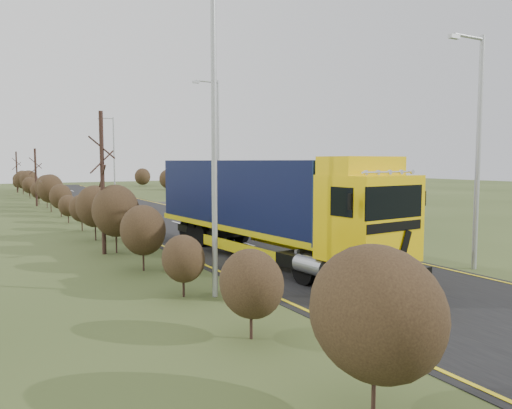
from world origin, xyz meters
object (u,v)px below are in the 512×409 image
object	(u,v)px
car_red_hatchback	(248,206)
car_blue_sedan	(216,198)
lorry	(265,202)
speed_sign	(225,195)
streetlight_near	(477,143)

from	to	relation	value
car_red_hatchback	car_blue_sedan	distance (m)	6.95
lorry	speed_sign	size ratio (longest dim) A/B	6.55
lorry	car_red_hatchback	bearing A→B (deg)	58.93
car_blue_sedan	speed_sign	world-z (taller)	speed_sign
lorry	streetlight_near	xyz separation A→B (m)	(5.68, -5.35, 2.29)
car_red_hatchback	speed_sign	distance (m)	2.07
lorry	car_red_hatchback	world-z (taller)	lorry
car_red_hatchback	lorry	bearing A→B (deg)	74.67
lorry	speed_sign	distance (m)	15.54
car_red_hatchback	car_blue_sedan	world-z (taller)	car_blue_sedan
car_red_hatchback	car_blue_sedan	size ratio (longest dim) A/B	0.88
car_blue_sedan	speed_sign	bearing A→B (deg)	82.33
speed_sign	car_blue_sedan	bearing A→B (deg)	70.04
car_blue_sedan	lorry	bearing A→B (deg)	82.38
streetlight_near	speed_sign	world-z (taller)	streetlight_near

